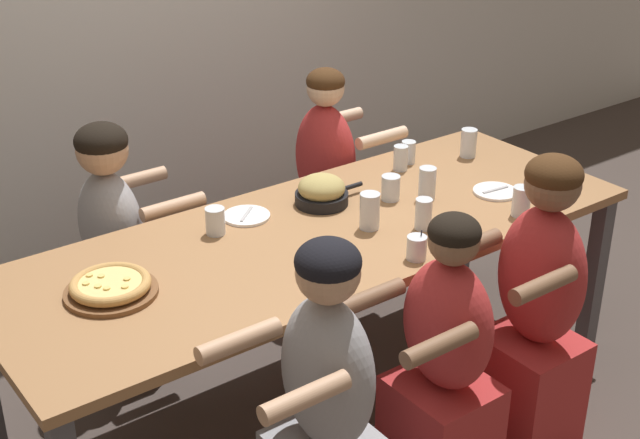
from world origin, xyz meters
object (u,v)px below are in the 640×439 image
at_px(diner_near_midright, 536,317).
at_px(drinking_glass_b, 427,185).
at_px(drinking_glass_d, 401,159).
at_px(drinking_glass_a, 391,188).
at_px(drinking_glass_c, 423,215).
at_px(pizza_board_main, 111,287).
at_px(diner_near_center, 443,374).
at_px(drinking_glass_h, 468,145).
at_px(drinking_glass_f, 408,153).
at_px(drinking_glass_e, 370,213).
at_px(empty_plate_a, 247,216).
at_px(diner_near_midleft, 326,420).
at_px(drinking_glass_i, 521,203).
at_px(cocktail_glass_blue, 417,249).
at_px(diner_far_midright, 326,195).
at_px(diner_far_midleft, 115,259).
at_px(skillet_bowl, 322,192).
at_px(empty_plate_b, 495,191).
at_px(drinking_glass_g, 215,222).

bearing_deg(diner_near_midright, drinking_glass_b, -4.41).
bearing_deg(drinking_glass_d, drinking_glass_a, -138.45).
bearing_deg(drinking_glass_c, pizza_board_main, 167.76).
xyz_separation_m(drinking_glass_a, drinking_glass_c, (-0.07, -0.28, 0.00)).
bearing_deg(diner_near_center, drinking_glass_h, -47.72).
bearing_deg(drinking_glass_f, drinking_glass_a, -141.82).
xyz_separation_m(drinking_glass_b, diner_near_midright, (-0.05, -0.67, -0.28)).
relative_size(pizza_board_main, drinking_glass_e, 2.18).
distance_m(empty_plate_a, diner_near_midright, 1.18).
height_order(pizza_board_main, diner_near_midleft, diner_near_midleft).
bearing_deg(drinking_glass_i, cocktail_glass_blue, -177.68).
distance_m(pizza_board_main, diner_far_midright, 1.57).
bearing_deg(diner_far_midleft, skillet_bowl, 55.43).
distance_m(drinking_glass_d, drinking_glass_f, 0.09).
height_order(drinking_glass_d, diner_near_midleft, diner_near_midleft).
bearing_deg(diner_far_midright, drinking_glass_b, -0.88).
distance_m(empty_plate_b, diner_far_midleft, 1.63).
bearing_deg(drinking_glass_i, skillet_bowl, 135.68).
distance_m(skillet_bowl, drinking_glass_a, 0.29).
height_order(drinking_glass_a, diner_far_midright, diner_far_midright).
xyz_separation_m(drinking_glass_f, drinking_glass_i, (-0.01, -0.68, 0.01)).
relative_size(drinking_glass_c, diner_near_center, 0.11).
xyz_separation_m(empty_plate_b, diner_near_midleft, (-1.30, -0.54, -0.24)).
distance_m(pizza_board_main, cocktail_glass_blue, 1.09).
bearing_deg(diner_near_midright, pizza_board_main, 61.35).
bearing_deg(diner_near_midleft, drinking_glass_g, -9.50).
xyz_separation_m(drinking_glass_e, diner_far_midleft, (-0.73, 0.78, -0.31)).
bearing_deg(drinking_glass_c, empty_plate_a, 135.46).
height_order(diner_near_midright, diner_far_midleft, diner_near_midright).
distance_m(drinking_glass_e, diner_near_midleft, 0.94).
relative_size(cocktail_glass_blue, drinking_glass_a, 1.06).
bearing_deg(diner_far_midright, drinking_glass_g, -62.01).
distance_m(pizza_board_main, skillet_bowl, 1.02).
xyz_separation_m(cocktail_glass_blue, drinking_glass_g, (-0.48, 0.61, 0.01)).
distance_m(drinking_glass_h, diner_far_midright, 0.73).
bearing_deg(diner_near_midright, drinking_glass_a, 5.63).
relative_size(empty_plate_b, drinking_glass_b, 1.37).
bearing_deg(empty_plate_b, drinking_glass_a, 151.73).
bearing_deg(diner_near_midleft, empty_plate_b, -67.47).
bearing_deg(diner_near_center, pizza_board_main, 50.00).
height_order(drinking_glass_f, drinking_glass_g, drinking_glass_g).
distance_m(skillet_bowl, diner_far_midright, 0.70).
xyz_separation_m(skillet_bowl, drinking_glass_h, (0.86, 0.02, 0.00)).
relative_size(drinking_glass_f, drinking_glass_h, 0.78).
bearing_deg(drinking_glass_f, pizza_board_main, -169.98).
xyz_separation_m(drinking_glass_b, diner_far_midright, (0.01, 0.71, -0.31)).
bearing_deg(cocktail_glass_blue, drinking_glass_g, 128.41).
relative_size(drinking_glass_i, diner_far_midleft, 0.11).
bearing_deg(drinking_glass_d, empty_plate_a, -179.66).
xyz_separation_m(drinking_glass_e, diner_near_center, (-0.15, -0.60, -0.34)).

